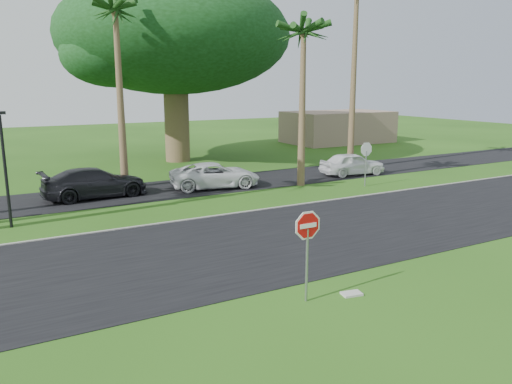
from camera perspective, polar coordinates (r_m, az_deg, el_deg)
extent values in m
plane|color=#224A12|center=(15.86, -1.98, -8.72)|extent=(120.00, 120.00, 0.00)
cube|color=black|center=(17.56, -4.94, -6.61)|extent=(120.00, 8.00, 0.02)
cube|color=black|center=(27.18, -13.93, -0.11)|extent=(120.00, 5.00, 0.02)
cube|color=gray|center=(21.16, -9.39, -3.36)|extent=(120.00, 0.12, 0.06)
cylinder|color=gray|center=(13.33, 5.82, -8.37)|extent=(0.07, 0.07, 2.00)
cylinder|color=white|center=(12.98, 5.93, -3.82)|extent=(1.05, 0.02, 1.05)
cylinder|color=red|center=(12.98, 5.93, -3.82)|extent=(0.90, 0.02, 0.90)
cube|color=white|center=(12.98, 5.93, -3.82)|extent=(0.50, 0.02, 0.12)
cylinder|color=gray|center=(28.63, 12.41, 2.61)|extent=(0.07, 0.07, 2.00)
cylinder|color=white|center=(28.47, 12.51, 4.79)|extent=(1.05, 0.02, 1.05)
cylinder|color=red|center=(28.47, 12.51, 4.79)|extent=(0.90, 0.02, 0.90)
cube|color=white|center=(28.47, 12.51, 4.79)|extent=(0.50, 0.02, 0.12)
cone|color=brown|center=(28.04, -15.24, 9.98)|extent=(0.44, 0.44, 9.50)
cone|color=brown|center=(28.04, 5.30, 9.33)|extent=(0.44, 0.44, 8.50)
cone|color=brown|center=(34.00, 11.08, 12.63)|extent=(0.44, 0.44, 12.00)
cylinder|color=brown|center=(37.52, -9.04, 8.07)|extent=(1.80, 1.80, 6.00)
ellipsoid|color=black|center=(37.57, -9.36, 17.23)|extent=(16.50, 16.50, 8.25)
cylinder|color=black|center=(22.01, -26.70, 2.01)|extent=(0.12, 0.12, 4.50)
cube|color=gray|center=(49.95, 9.33, 7.36)|extent=(10.00, 6.00, 3.00)
imported|color=black|center=(26.49, -17.94, 0.97)|extent=(5.31, 2.43, 1.51)
imported|color=silver|center=(27.70, -4.69, 1.89)|extent=(5.30, 3.14, 1.38)
imported|color=white|center=(32.08, 10.94, 3.16)|extent=(4.32, 2.19, 1.41)
cube|color=#A7A89F|center=(14.24, 10.87, -11.35)|extent=(0.60, 0.44, 0.06)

